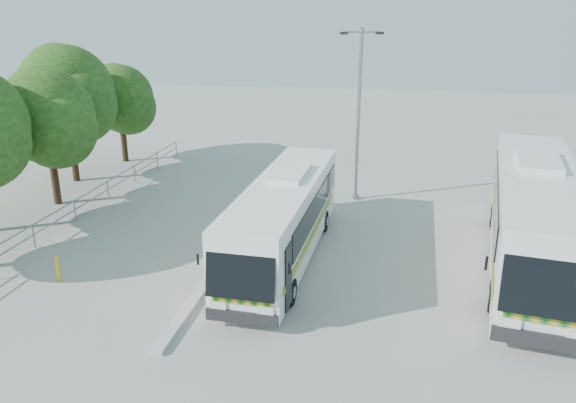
% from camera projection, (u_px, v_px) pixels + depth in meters
% --- Properties ---
extents(ground, '(100.00, 100.00, 0.00)m').
position_uv_depth(ground, '(282.00, 269.00, 20.47)').
color(ground, '#A0A09B').
rests_on(ground, ground).
extents(kerb_divider, '(0.40, 16.00, 0.15)m').
position_uv_depth(kerb_divider, '(236.00, 241.00, 22.71)').
color(kerb_divider, '#B2B2AD').
rests_on(kerb_divider, ground).
extents(railing, '(0.06, 22.00, 1.00)m').
position_uv_depth(railing, '(86.00, 199.00, 25.74)').
color(railing, gray).
rests_on(railing, ground).
extents(tree_far_c, '(4.97, 4.69, 6.49)m').
position_uv_depth(tree_far_c, '(48.00, 117.00, 26.01)').
color(tree_far_c, '#382314').
rests_on(tree_far_c, ground).
extents(tree_far_d, '(5.62, 5.30, 7.33)m').
position_uv_depth(tree_far_d, '(67.00, 93.00, 29.48)').
color(tree_far_d, '#382314').
rests_on(tree_far_d, ground).
extents(tree_far_e, '(4.54, 4.28, 5.92)m').
position_uv_depth(tree_far_e, '(121.00, 99.00, 33.84)').
color(tree_far_e, '#382314').
rests_on(tree_far_e, ground).
extents(coach_main, '(2.64, 10.98, 3.03)m').
position_uv_depth(coach_main, '(284.00, 217.00, 20.84)').
color(coach_main, white).
rests_on(coach_main, ground).
extents(coach_adjacent, '(4.44, 13.14, 3.58)m').
position_uv_depth(coach_adjacent, '(534.00, 215.00, 20.20)').
color(coach_adjacent, silver).
rests_on(coach_adjacent, ground).
extents(lamppost, '(1.98, 0.72, 8.21)m').
position_uv_depth(lamppost, '(359.00, 108.00, 26.57)').
color(lamppost, gray).
rests_on(lamppost, ground).
extents(bollard, '(0.14, 0.14, 0.93)m').
position_uv_depth(bollard, '(58.00, 269.00, 19.41)').
color(bollard, '#D4BF0C').
rests_on(bollard, ground).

